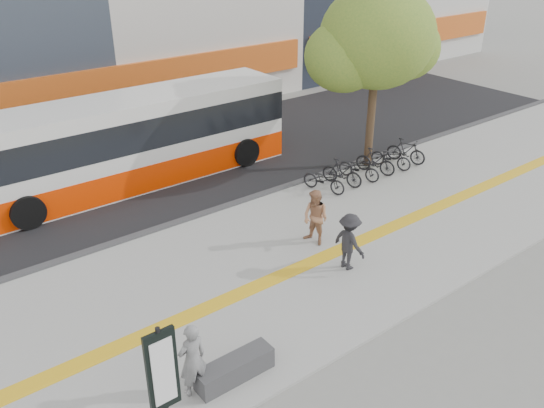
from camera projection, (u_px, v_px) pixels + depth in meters
ground at (298, 302)px, 13.20m from camera, size 120.00×120.00×0.00m
sidewalk at (260, 272)px, 14.25m from camera, size 40.00×7.00×0.08m
tactile_strip at (272, 279)px, 13.87m from camera, size 40.00×0.45×0.01m
street at (131, 177)px, 19.55m from camera, size 40.00×8.00×0.06m
curb at (190, 219)px, 16.71m from camera, size 40.00×0.25×0.14m
bench at (235, 369)px, 10.80m from camera, size 1.60×0.45×0.45m
signboard at (163, 372)px, 9.23m from camera, size 0.55×0.10×2.20m
street_tree at (374, 39)px, 18.50m from camera, size 4.40×3.80×6.31m
bus at (131, 144)px, 18.53m from camera, size 10.88×2.58×2.90m
bicycle_row at (367, 165)px, 19.30m from camera, size 4.91×1.61×0.89m
seated_woman at (192, 360)px, 10.23m from camera, size 0.57×0.38×1.55m
pedestrian_tan at (315, 218)px, 15.11m from camera, size 0.71×0.84×1.56m
pedestrian_dark at (349, 242)px, 14.03m from camera, size 0.57×0.98×1.51m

